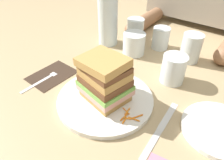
% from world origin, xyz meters
% --- Properties ---
extents(ground_plane, '(3.00, 3.00, 0.00)m').
position_xyz_m(ground_plane, '(0.00, 0.00, 0.00)').
color(ground_plane, tan).
extents(main_plate, '(0.26, 0.26, 0.01)m').
position_xyz_m(main_plate, '(0.02, 0.01, 0.01)').
color(main_plate, white).
rests_on(main_plate, ground_plane).
extents(sandwich, '(0.14, 0.12, 0.13)m').
position_xyz_m(sandwich, '(0.02, 0.01, 0.07)').
color(sandwich, tan).
rests_on(sandwich, main_plate).
extents(carrot_shred_0, '(0.02, 0.01, 0.00)m').
position_xyz_m(carrot_shred_0, '(-0.09, 0.03, 0.02)').
color(carrot_shred_0, orange).
rests_on(carrot_shred_0, main_plate).
extents(carrot_shred_1, '(0.03, 0.01, 0.00)m').
position_xyz_m(carrot_shred_1, '(-0.05, 0.03, 0.02)').
color(carrot_shred_1, orange).
rests_on(carrot_shred_1, main_plate).
extents(carrot_shred_2, '(0.01, 0.03, 0.00)m').
position_xyz_m(carrot_shred_2, '(-0.08, 0.03, 0.02)').
color(carrot_shred_2, orange).
rests_on(carrot_shred_2, main_plate).
extents(carrot_shred_3, '(0.02, 0.01, 0.00)m').
position_xyz_m(carrot_shred_3, '(-0.07, 0.04, 0.02)').
color(carrot_shred_3, orange).
rests_on(carrot_shred_3, main_plate).
extents(carrot_shred_4, '(0.01, 0.03, 0.00)m').
position_xyz_m(carrot_shred_4, '(-0.07, 0.02, 0.02)').
color(carrot_shred_4, orange).
rests_on(carrot_shred_4, main_plate).
extents(carrot_shred_5, '(0.02, 0.01, 0.00)m').
position_xyz_m(carrot_shred_5, '(-0.08, 0.01, 0.02)').
color(carrot_shred_5, orange).
rests_on(carrot_shred_5, main_plate).
extents(carrot_shred_6, '(0.01, 0.03, 0.00)m').
position_xyz_m(carrot_shred_6, '(-0.07, 0.03, 0.01)').
color(carrot_shred_6, orange).
rests_on(carrot_shred_6, main_plate).
extents(carrot_shred_7, '(0.02, 0.02, 0.00)m').
position_xyz_m(carrot_shred_7, '(-0.05, 0.03, 0.02)').
color(carrot_shred_7, orange).
rests_on(carrot_shred_7, main_plate).
extents(carrot_shred_8, '(0.03, 0.01, 0.00)m').
position_xyz_m(carrot_shred_8, '(-0.08, 0.03, 0.02)').
color(carrot_shred_8, orange).
rests_on(carrot_shred_8, main_plate).
extents(carrot_shred_9, '(0.01, 0.02, 0.00)m').
position_xyz_m(carrot_shred_9, '(0.11, -0.03, 0.02)').
color(carrot_shred_9, orange).
rests_on(carrot_shred_9, main_plate).
extents(carrot_shred_10, '(0.03, 0.01, 0.00)m').
position_xyz_m(carrot_shred_10, '(0.12, -0.01, 0.02)').
color(carrot_shred_10, orange).
rests_on(carrot_shred_10, main_plate).
extents(carrot_shred_11, '(0.02, 0.01, 0.00)m').
position_xyz_m(carrot_shred_11, '(0.11, -0.02, 0.02)').
color(carrot_shred_11, orange).
rests_on(carrot_shred_11, main_plate).
extents(carrot_shred_12, '(0.01, 0.03, 0.00)m').
position_xyz_m(carrot_shred_12, '(0.10, -0.02, 0.02)').
color(carrot_shred_12, orange).
rests_on(carrot_shred_12, main_plate).
extents(carrot_shred_13, '(0.03, 0.01, 0.00)m').
position_xyz_m(carrot_shred_13, '(0.09, 0.00, 0.01)').
color(carrot_shred_13, orange).
rests_on(carrot_shred_13, main_plate).
extents(carrot_shred_14, '(0.01, 0.03, 0.00)m').
position_xyz_m(carrot_shred_14, '(0.10, -0.00, 0.02)').
color(carrot_shred_14, orange).
rests_on(carrot_shred_14, main_plate).
extents(carrot_shred_15, '(0.02, 0.03, 0.00)m').
position_xyz_m(carrot_shred_15, '(0.12, -0.00, 0.02)').
color(carrot_shred_15, orange).
rests_on(carrot_shred_15, main_plate).
extents(napkin_dark, '(0.11, 0.14, 0.00)m').
position_xyz_m(napkin_dark, '(-0.19, -0.00, 0.00)').
color(napkin_dark, '#38281E').
rests_on(napkin_dark, ground_plane).
extents(fork, '(0.02, 0.17, 0.00)m').
position_xyz_m(fork, '(-0.19, -0.02, 0.00)').
color(fork, silver).
rests_on(fork, napkin_dark).
extents(knife, '(0.03, 0.20, 0.00)m').
position_xyz_m(knife, '(0.18, 0.01, 0.00)').
color(knife, silver).
rests_on(knife, ground_plane).
extents(juice_glass, '(0.07, 0.07, 0.09)m').
position_xyz_m(juice_glass, '(0.12, 0.20, 0.04)').
color(juice_glass, white).
rests_on(juice_glass, ground_plane).
extents(water_bottle, '(0.07, 0.07, 0.25)m').
position_xyz_m(water_bottle, '(-0.18, 0.28, 0.11)').
color(water_bottle, silver).
rests_on(water_bottle, ground_plane).
extents(empty_tumbler_0, '(0.07, 0.07, 0.10)m').
position_xyz_m(empty_tumbler_0, '(0.12, 0.35, 0.05)').
color(empty_tumbler_0, silver).
rests_on(empty_tumbler_0, ground_plane).
extents(empty_tumbler_1, '(0.06, 0.06, 0.08)m').
position_xyz_m(empty_tumbler_1, '(0.00, 0.37, 0.04)').
color(empty_tumbler_1, silver).
rests_on(empty_tumbler_1, ground_plane).
extents(empty_tumbler_2, '(0.08, 0.08, 0.08)m').
position_xyz_m(empty_tumbler_2, '(-0.06, 0.27, 0.04)').
color(empty_tumbler_2, silver).
rests_on(empty_tumbler_2, ground_plane).
extents(empty_tumbler_3, '(0.07, 0.07, 0.09)m').
position_xyz_m(empty_tumbler_3, '(-0.11, 0.36, 0.05)').
color(empty_tumbler_3, silver).
rests_on(empty_tumbler_3, ground_plane).
extents(side_plate, '(0.17, 0.17, 0.01)m').
position_xyz_m(side_plate, '(0.29, 0.09, 0.01)').
color(side_plate, white).
rests_on(side_plate, ground_plane).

